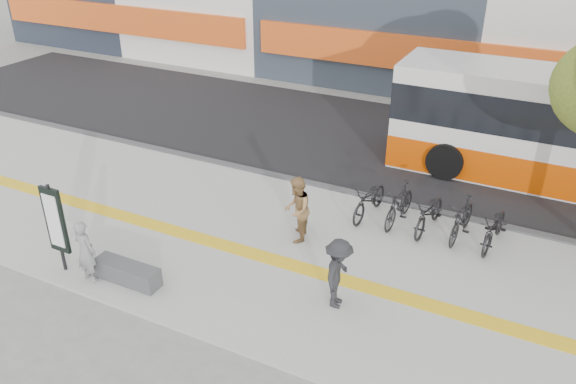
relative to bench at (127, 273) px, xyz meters
The scene contains 11 objects.
ground 2.88m from the bench, 24.78° to the left, with size 120.00×120.00×0.00m, color slate.
sidewalk 3.76m from the bench, 46.08° to the left, with size 40.00×7.00×0.08m, color gray.
tactile_strip 3.41m from the bench, 40.24° to the left, with size 40.00×0.45×0.01m, color yellow.
street 10.53m from the bench, 75.70° to the left, with size 40.00×8.00×0.06m, color black.
curb 6.73m from the bench, 67.25° to the left, with size 40.00×0.25×0.14m, color #3A3A3D.
bench is the anchor object (origin of this frame).
signboard 1.94m from the bench, 169.19° to the right, with size 0.55×0.10×2.20m.
bicycle_row 7.53m from the bench, 43.69° to the left, with size 4.04×1.90×1.08m.
seated_woman 1.01m from the bench, 157.52° to the right, with size 0.55×0.36×1.51m, color black.
pedestrian_tan 4.23m from the bench, 51.39° to the left, with size 0.83×0.64×1.70m, color olive.
pedestrian_dark 4.73m from the bench, 16.64° to the left, with size 1.03×0.59×1.59m, color black.
Camera 1 is at (5.32, -8.95, 7.89)m, focal length 35.89 mm.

